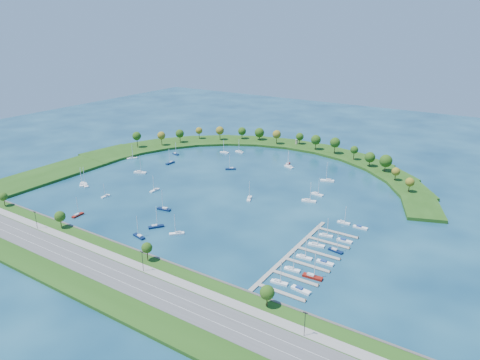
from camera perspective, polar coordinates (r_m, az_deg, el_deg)
The scene contains 40 objects.
ground at distance 305.71m, azimuth -1.30°, elevation -0.80°, with size 700.00×700.00×0.00m, color #072843.
south_shoreline at distance 224.25m, azimuth -19.43°, elevation -9.98°, with size 420.00×43.10×11.60m.
breakwater at distance 368.30m, azimuth -3.03°, elevation 3.02°, with size 286.74×247.64×2.00m.
breakwater_trees at distance 381.45m, azimuth 5.05°, elevation 5.03°, with size 236.84×96.18×14.20m.
harbor_tower at distance 405.58m, azimuth 7.39°, elevation 4.97°, with size 2.60×2.60×4.39m.
dock_system at distance 219.51m, azimuth 8.43°, elevation -9.83°, with size 24.28×82.00×1.60m.
moored_boat_0 at distance 302.20m, azimuth -11.07°, elevation -1.26°, with size 2.22×7.61×11.15m.
moored_boat_1 at distance 271.41m, azimuth -9.88°, elevation -3.69°, with size 8.98×3.72×12.81m.
moored_boat_2 at distance 320.16m, azimuth 11.32°, elevation -0.03°, with size 10.05×5.96×14.28m.
moored_boat_3 at distance 276.86m, azimuth -20.41°, elevation -4.24°, with size 2.90×8.04×11.58m.
moored_boat_4 at distance 282.70m, azimuth 1.21°, elevation -2.39°, with size 5.59×8.65×12.38m.
moored_boat_5 at distance 352.42m, azimuth 6.23°, elevation 2.11°, with size 3.68×8.37×11.90m.
moored_boat_6 at distance 282.65m, azimuth 8.95°, elevation -2.64°, with size 9.50×4.86×13.45m.
moored_boat_7 at distance 324.06m, azimuth -19.50°, elevation -0.58°, with size 9.47×6.86×13.79m.
moored_boat_8 at distance 300.20m, azimuth -17.11°, elevation -1.96°, with size 2.15×6.53×9.47m.
moored_boat_9 at distance 250.09m, azimuth -10.91°, elevation -5.91°, with size 6.98×8.40×12.66m.
moored_boat_10 at distance 381.70m, azimuth -8.39°, elevation 3.43°, with size 7.59×3.96×10.74m.
moored_boat_11 at distance 326.43m, azimuth -19.92°, elevation -0.49°, with size 7.98×7.73×12.76m.
moored_boat_12 at distance 358.12m, azimuth -9.07°, elevation 2.28°, with size 2.65×8.65×12.62m.
moored_boat_13 at distance 383.86m, azimuth -0.05°, elevation 3.75°, with size 8.35×3.09×12.00m.
moored_boat_14 at distance 339.50m, azimuth -1.23°, elevation 1.53°, with size 7.80×6.66×11.86m.
moored_boat_15 at distance 240.55m, azimuth -8.24°, elevation -6.85°, with size 7.30×7.31×11.86m.
moored_boat_16 at distance 294.13m, azimuth 10.04°, elevation -1.79°, with size 8.56×3.38×12.24m.
moored_boat_17 at distance 339.62m, azimuth -12.91°, elevation 1.02°, with size 9.79×5.95×13.93m.
moored_boat_18 at distance 376.30m, azimuth -13.91°, elevation 2.81°, with size 6.62×8.23×12.29m.
moored_boat_19 at distance 346.31m, azimuth 6.42°, elevation 1.78°, with size 9.05×5.49×12.88m.
moored_boat_20 at distance 241.20m, azimuth -13.02°, elevation -7.11°, with size 8.66×3.93×12.29m.
moored_boat_21 at distance 382.08m, azimuth -2.04°, elevation 3.65°, with size 8.23×3.20×11.79m.
docked_boat_0 at distance 198.20m, azimuth 5.13°, elevation -13.08°, with size 7.98×3.08×11.43m.
docked_boat_1 at distance 194.60m, azimuth 7.92°, elevation -13.98°, with size 9.11×3.50×1.81m.
docked_boat_2 at distance 207.90m, azimuth 6.81°, elevation -11.42°, with size 7.79×2.93×11.17m.
docked_boat_3 at distance 203.80m, azimuth 9.42°, elevation -12.25°, with size 9.33×3.24×13.47m.
docked_boat_4 at distance 218.15m, azimuth 8.35°, elevation -9.87°, with size 8.09×2.76×11.70m.
docked_boat_5 at distance 215.60m, azimuth 11.00°, elevation -10.52°, with size 8.38×2.41×1.71m.
docked_boat_6 at distance 230.04m, azimuth 9.91°, elevation -8.28°, with size 8.71×3.76×12.40m.
docked_boat_7 at distance 226.70m, azimuth 12.36°, elevation -8.92°, with size 7.98×3.43×11.36m.
docked_boat_8 at distance 240.64m, azimuth 11.14°, elevation -7.03°, with size 7.48×3.21×10.64m.
docked_boat_9 at distance 237.42m, azimuth 13.45°, elevation -7.69°, with size 8.14×2.31×1.66m.
docked_boat_10 at distance 257.27m, azimuth 13.36°, elevation -5.36°, with size 7.37×2.32×10.73m.
docked_boat_11 at distance 253.92m, azimuth 15.39°, elevation -5.97°, with size 8.08×2.61×1.63m.
Camera 1 is at (160.50, -236.18, 109.18)m, focal length 32.73 mm.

